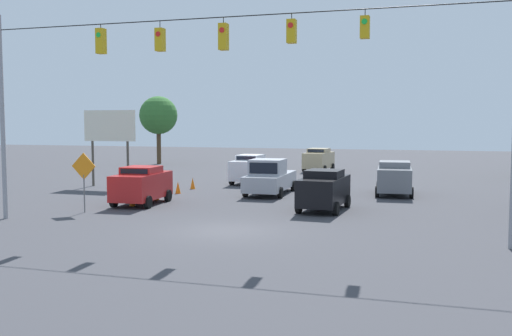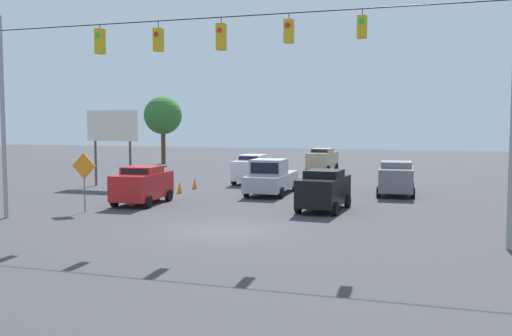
{
  "view_description": "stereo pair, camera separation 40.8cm",
  "coord_description": "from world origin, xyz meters",
  "px_view_note": "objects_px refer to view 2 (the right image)",
  "views": [
    {
      "loc": [
        -7.63,
        20.9,
        4.27
      ],
      "look_at": [
        0.62,
        -6.11,
        2.0
      ],
      "focal_mm": 40.0,
      "sensor_mm": 36.0,
      "label": 1
    },
    {
      "loc": [
        -8.02,
        20.77,
        4.27
      ],
      "look_at": [
        0.62,
        -6.11,
        2.0
      ],
      "focal_mm": 40.0,
      "sensor_mm": 36.0,
      "label": 2
    }
  ],
  "objects_px": {
    "traffic_cone_fourth": "(195,183)",
    "sedan_tan_withflow_deep": "(322,159)",
    "pickup_truck_silver_withflow_mid": "(271,178)",
    "roadside_billboard": "(112,131)",
    "traffic_cone_second": "(157,193)",
    "work_zone_sign": "(84,171)",
    "sedan_grey_oncoming_far": "(396,178)",
    "sedan_black_crossing_near": "(324,189)",
    "tree_horizon_left": "(163,116)",
    "sedan_white_withflow_far": "(253,168)",
    "sedan_red_parked_shoulder": "(142,184)",
    "overhead_signal_span": "(218,81)",
    "traffic_cone_nearest": "(133,199)",
    "traffic_cone_third": "(180,187)"
  },
  "relations": [
    {
      "from": "sedan_tan_withflow_deep",
      "to": "traffic_cone_second",
      "type": "distance_m",
      "value": 21.46
    },
    {
      "from": "sedan_black_crossing_near",
      "to": "sedan_white_withflow_far",
      "type": "relative_size",
      "value": 0.94
    },
    {
      "from": "sedan_black_crossing_near",
      "to": "traffic_cone_nearest",
      "type": "distance_m",
      "value": 9.76
    },
    {
      "from": "traffic_cone_second",
      "to": "roadside_billboard",
      "type": "bearing_deg",
      "value": -40.55
    },
    {
      "from": "tree_horizon_left",
      "to": "traffic_cone_nearest",
      "type": "bearing_deg",
      "value": 114.03
    },
    {
      "from": "sedan_white_withflow_far",
      "to": "sedan_tan_withflow_deep",
      "type": "distance_m",
      "value": 11.4
    },
    {
      "from": "overhead_signal_span",
      "to": "sedan_tan_withflow_deep",
      "type": "bearing_deg",
      "value": -86.95
    },
    {
      "from": "sedan_tan_withflow_deep",
      "to": "roadside_billboard",
      "type": "bearing_deg",
      "value": 54.91
    },
    {
      "from": "traffic_cone_nearest",
      "to": "roadside_billboard",
      "type": "relative_size",
      "value": 0.14
    },
    {
      "from": "sedan_grey_oncoming_far",
      "to": "traffic_cone_second",
      "type": "distance_m",
      "value": 13.87
    },
    {
      "from": "sedan_tan_withflow_deep",
      "to": "traffic_cone_third",
      "type": "height_order",
      "value": "sedan_tan_withflow_deep"
    },
    {
      "from": "traffic_cone_fourth",
      "to": "sedan_grey_oncoming_far",
      "type": "bearing_deg",
      "value": -176.43
    },
    {
      "from": "work_zone_sign",
      "to": "tree_horizon_left",
      "type": "height_order",
      "value": "tree_horizon_left"
    },
    {
      "from": "overhead_signal_span",
      "to": "tree_horizon_left",
      "type": "relative_size",
      "value": 3.01
    },
    {
      "from": "sedan_white_withflow_far",
      "to": "overhead_signal_span",
      "type": "bearing_deg",
      "value": 103.85
    },
    {
      "from": "sedan_tan_withflow_deep",
      "to": "traffic_cone_third",
      "type": "relative_size",
      "value": 5.61
    },
    {
      "from": "roadside_billboard",
      "to": "traffic_cone_second",
      "type": "bearing_deg",
      "value": 139.45
    },
    {
      "from": "sedan_white_withflow_far",
      "to": "roadside_billboard",
      "type": "bearing_deg",
      "value": 29.31
    },
    {
      "from": "pickup_truck_silver_withflow_mid",
      "to": "sedan_white_withflow_far",
      "type": "bearing_deg",
      "value": -61.89
    },
    {
      "from": "sedan_tan_withflow_deep",
      "to": "sedan_red_parked_shoulder",
      "type": "distance_m",
      "value": 23.12
    },
    {
      "from": "traffic_cone_second",
      "to": "work_zone_sign",
      "type": "bearing_deg",
      "value": 75.67
    },
    {
      "from": "overhead_signal_span",
      "to": "tree_horizon_left",
      "type": "xyz_separation_m",
      "value": [
        18.87,
        -32.26,
        -0.89
      ]
    },
    {
      "from": "traffic_cone_second",
      "to": "sedan_grey_oncoming_far",
      "type": "bearing_deg",
      "value": -153.59
    },
    {
      "from": "sedan_black_crossing_near",
      "to": "traffic_cone_fourth",
      "type": "height_order",
      "value": "sedan_black_crossing_near"
    },
    {
      "from": "sedan_black_crossing_near",
      "to": "sedan_tan_withflow_deep",
      "type": "bearing_deg",
      "value": -78.59
    },
    {
      "from": "traffic_cone_third",
      "to": "overhead_signal_span",
      "type": "bearing_deg",
      "value": 122.6
    },
    {
      "from": "sedan_black_crossing_near",
      "to": "traffic_cone_third",
      "type": "height_order",
      "value": "sedan_black_crossing_near"
    },
    {
      "from": "sedan_red_parked_shoulder",
      "to": "roadside_billboard",
      "type": "height_order",
      "value": "roadside_billboard"
    },
    {
      "from": "sedan_grey_oncoming_far",
      "to": "overhead_signal_span",
      "type": "bearing_deg",
      "value": 66.96
    },
    {
      "from": "sedan_black_crossing_near",
      "to": "sedan_red_parked_shoulder",
      "type": "xyz_separation_m",
      "value": [
        9.46,
        0.76,
        0.0
      ]
    },
    {
      "from": "sedan_red_parked_shoulder",
      "to": "sedan_white_withflow_far",
      "type": "bearing_deg",
      "value": -101.41
    },
    {
      "from": "overhead_signal_span",
      "to": "traffic_cone_third",
      "type": "xyz_separation_m",
      "value": [
        6.68,
        -10.44,
        -5.48
      ]
    },
    {
      "from": "traffic_cone_nearest",
      "to": "work_zone_sign",
      "type": "bearing_deg",
      "value": 65.65
    },
    {
      "from": "sedan_grey_oncoming_far",
      "to": "traffic_cone_second",
      "type": "xyz_separation_m",
      "value": [
        12.41,
        6.16,
        -0.67
      ]
    },
    {
      "from": "traffic_cone_fourth",
      "to": "sedan_tan_withflow_deep",
      "type": "bearing_deg",
      "value": -108.78
    },
    {
      "from": "traffic_cone_third",
      "to": "tree_horizon_left",
      "type": "relative_size",
      "value": 0.11
    },
    {
      "from": "sedan_red_parked_shoulder",
      "to": "traffic_cone_nearest",
      "type": "bearing_deg",
      "value": 76.27
    },
    {
      "from": "sedan_tan_withflow_deep",
      "to": "traffic_cone_fourth",
      "type": "xyz_separation_m",
      "value": [
        5.25,
        15.45,
        -0.68
      ]
    },
    {
      "from": "pickup_truck_silver_withflow_mid",
      "to": "roadside_billboard",
      "type": "distance_m",
      "value": 11.61
    },
    {
      "from": "sedan_black_crossing_near",
      "to": "sedan_grey_oncoming_far",
      "type": "bearing_deg",
      "value": -112.2
    },
    {
      "from": "sedan_black_crossing_near",
      "to": "traffic_cone_second",
      "type": "height_order",
      "value": "sedan_black_crossing_near"
    },
    {
      "from": "sedan_tan_withflow_deep",
      "to": "traffic_cone_second",
      "type": "relative_size",
      "value": 5.61
    },
    {
      "from": "sedan_tan_withflow_deep",
      "to": "sedan_black_crossing_near",
      "type": "bearing_deg",
      "value": 101.41
    },
    {
      "from": "overhead_signal_span",
      "to": "sedan_red_parked_shoulder",
      "type": "relative_size",
      "value": 5.07
    },
    {
      "from": "sedan_white_withflow_far",
      "to": "traffic_cone_nearest",
      "type": "xyz_separation_m",
      "value": [
        2.49,
        12.2,
        -0.68
      ]
    },
    {
      "from": "sedan_black_crossing_near",
      "to": "tree_horizon_left",
      "type": "height_order",
      "value": "tree_horizon_left"
    },
    {
      "from": "traffic_cone_fourth",
      "to": "roadside_billboard",
      "type": "xyz_separation_m",
      "value": [
        5.8,
        0.28,
        3.32
      ]
    },
    {
      "from": "traffic_cone_second",
      "to": "sedan_black_crossing_near",
      "type": "bearing_deg",
      "value": 174.21
    },
    {
      "from": "traffic_cone_second",
      "to": "sedan_tan_withflow_deep",
      "type": "bearing_deg",
      "value": -103.77
    },
    {
      "from": "pickup_truck_silver_withflow_mid",
      "to": "sedan_red_parked_shoulder",
      "type": "distance_m",
      "value": 7.97
    }
  ]
}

